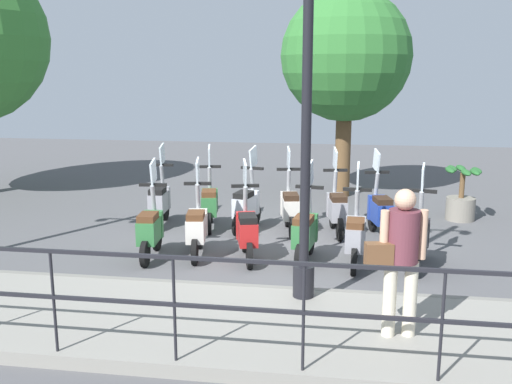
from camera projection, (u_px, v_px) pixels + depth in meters
The scene contains 19 objects.
ground_plane at pixel (284, 248), 9.54m from camera, with size 28.00×28.00×0.00m, color #4C4C4F.
promenade_walkway at pixel (255, 325), 6.48m from camera, with size 2.20×20.00×0.15m.
fence_railing at pixel (238, 292), 5.30m from camera, with size 0.04×16.03×1.07m.
lamp_post_near at pixel (306, 132), 6.69m from camera, with size 0.26×0.90×4.61m.
pedestrian_with_bag at pixel (401, 252), 5.87m from camera, with size 0.38×0.64×1.59m.
tree_distant at pixel (346, 57), 12.86m from camera, with size 2.97×2.97×4.72m.
potted_palm at pixel (461, 198), 11.25m from camera, with size 1.06×0.66×1.05m.
scooter_near_0 at pixel (418, 237), 8.48m from camera, with size 1.22×0.48×1.54m.
scooter_near_1 at pixel (355, 235), 8.57m from camera, with size 1.23×0.44×1.54m.
scooter_near_2 at pixel (305, 232), 8.76m from camera, with size 1.23×0.45×1.54m.
scooter_near_3 at pixel (247, 230), 8.84m from camera, with size 1.21×0.52×1.54m.
scooter_near_4 at pixel (197, 227), 9.02m from camera, with size 1.23×0.46×1.54m.
scooter_near_5 at pixel (150, 229), 8.92m from camera, with size 1.23×0.44×1.54m.
scooter_far_0 at pixel (380, 211), 10.04m from camera, with size 1.22×0.50×1.54m.
scooter_far_1 at pixel (337, 208), 10.25m from camera, with size 1.23×0.47×1.54m.
scooter_far_2 at pixel (290, 207), 10.35m from camera, with size 1.22×0.48×1.54m.
scooter_far_3 at pixel (247, 205), 10.49m from camera, with size 1.22×0.50×1.54m.
scooter_far_4 at pixel (209, 203), 10.64m from camera, with size 1.22×0.49×1.54m.
scooter_far_5 at pixel (160, 201), 10.83m from camera, with size 1.23×0.44×1.54m.
Camera 1 is at (-9.10, -0.92, 2.91)m, focal length 40.00 mm.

